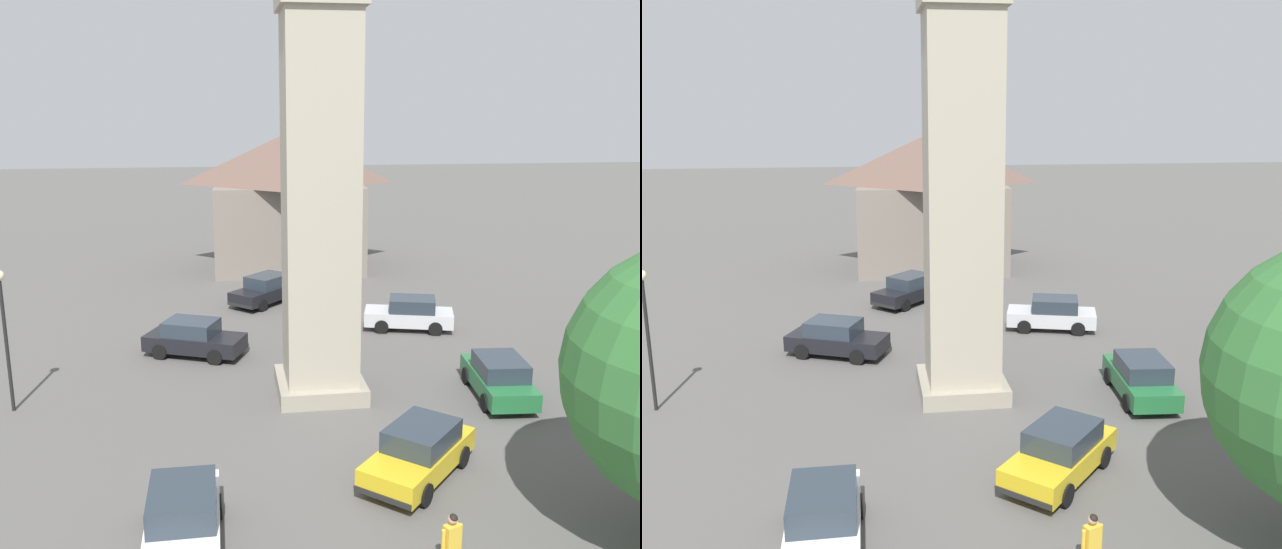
# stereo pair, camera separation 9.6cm
# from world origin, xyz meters

# --- Properties ---
(ground_plane) EXTENTS (200.00, 200.00, 0.00)m
(ground_plane) POSITION_xyz_m (0.00, 0.00, 0.00)
(ground_plane) COLOR #565451
(car_blue_kerb) EXTENTS (1.85, 4.15, 1.53)m
(car_blue_kerb) POSITION_xyz_m (-4.47, -8.71, 0.76)
(car_blue_kerb) COLOR white
(car_blue_kerb) RESTS_ON ground
(car_silver_kerb) EXTENTS (4.46, 3.14, 1.53)m
(car_silver_kerb) POSITION_xyz_m (-4.69, 4.63, 0.76)
(car_silver_kerb) COLOR black
(car_silver_kerb) RESTS_ON ground
(car_red_corner) EXTENTS (4.02, 4.19, 1.53)m
(car_red_corner) POSITION_xyz_m (1.95, -6.23, 0.76)
(car_red_corner) COLOR gold
(car_red_corner) RESTS_ON ground
(car_white_side) EXTENTS (4.43, 2.71, 1.53)m
(car_white_side) POSITION_xyz_m (5.20, 6.82, 0.76)
(car_white_side) COLOR silver
(car_white_side) RESTS_ON ground
(car_black_far) EXTENTS (2.06, 4.25, 1.53)m
(car_black_far) POSITION_xyz_m (6.31, -1.27, 0.76)
(car_black_far) COLOR #236B38
(car_black_far) RESTS_ON ground
(car_green_alley) EXTENTS (4.07, 4.15, 1.53)m
(car_green_alley) POSITION_xyz_m (-1.19, 12.15, 0.76)
(car_green_alley) COLOR black
(car_green_alley) RESTS_ON ground
(pedestrian) EXTENTS (0.53, 0.33, 1.69)m
(pedestrian) POSITION_xyz_m (1.39, -10.70, 1.01)
(pedestrian) COLOR black
(pedestrian) RESTS_ON ground
(building_shop_left) EXTENTS (9.99, 7.80, 8.64)m
(building_shop_left) POSITION_xyz_m (0.84, 20.67, 4.42)
(building_shop_left) COLOR slate
(building_shop_left) RESTS_ON ground
(lamp_post) EXTENTS (0.36, 0.36, 4.98)m
(lamp_post) POSITION_xyz_m (-10.70, -0.04, 3.34)
(lamp_post) COLOR black
(lamp_post) RESTS_ON ground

